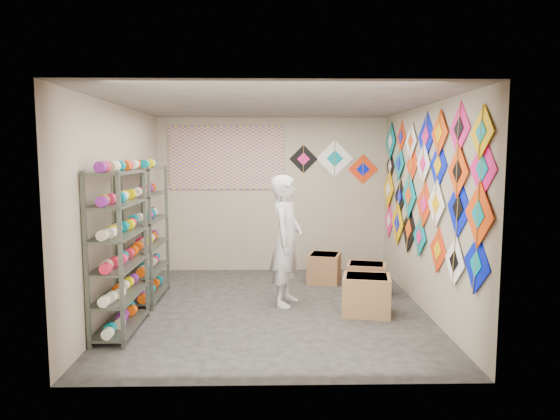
{
  "coord_description": "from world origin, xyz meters",
  "views": [
    {
      "loc": [
        -0.04,
        -6.53,
        2.07
      ],
      "look_at": [
        0.1,
        0.3,
        1.3
      ],
      "focal_mm": 32.0,
      "sensor_mm": 36.0,
      "label": 1
    }
  ],
  "objects_px": {
    "shelf_rack_front": "(119,252)",
    "shopkeeper": "(287,241)",
    "carton_a": "(366,295)",
    "carton_c": "(324,268)",
    "shelf_rack_back": "(147,234)",
    "carton_b": "(366,279)"
  },
  "relations": [
    {
      "from": "shelf_rack_front",
      "to": "carton_a",
      "type": "relative_size",
      "value": 3.13
    },
    {
      "from": "carton_b",
      "to": "carton_c",
      "type": "relative_size",
      "value": 1.05
    },
    {
      "from": "shelf_rack_front",
      "to": "carton_a",
      "type": "height_order",
      "value": "shelf_rack_front"
    },
    {
      "from": "carton_c",
      "to": "carton_b",
      "type": "bearing_deg",
      "value": -36.66
    },
    {
      "from": "shopkeeper",
      "to": "carton_b",
      "type": "bearing_deg",
      "value": -50.33
    },
    {
      "from": "shelf_rack_back",
      "to": "shelf_rack_front",
      "type": "bearing_deg",
      "value": -90.0
    },
    {
      "from": "shopkeeper",
      "to": "carton_a",
      "type": "bearing_deg",
      "value": -96.0
    },
    {
      "from": "shopkeeper",
      "to": "carton_b",
      "type": "height_order",
      "value": "shopkeeper"
    },
    {
      "from": "shopkeeper",
      "to": "carton_b",
      "type": "relative_size",
      "value": 3.18
    },
    {
      "from": "carton_a",
      "to": "carton_b",
      "type": "relative_size",
      "value": 1.08
    },
    {
      "from": "carton_a",
      "to": "carton_c",
      "type": "distance_m",
      "value": 1.67
    },
    {
      "from": "shelf_rack_front",
      "to": "shopkeeper",
      "type": "distance_m",
      "value": 2.22
    },
    {
      "from": "shelf_rack_back",
      "to": "carton_c",
      "type": "relative_size",
      "value": 3.56
    },
    {
      "from": "shelf_rack_back",
      "to": "shopkeeper",
      "type": "xyz_separation_m",
      "value": [
        1.97,
        -0.26,
        -0.06
      ]
    },
    {
      "from": "carton_a",
      "to": "carton_b",
      "type": "distance_m",
      "value": 0.95
    },
    {
      "from": "carton_c",
      "to": "shelf_rack_back",
      "type": "bearing_deg",
      "value": -145.8
    },
    {
      "from": "shelf_rack_back",
      "to": "carton_b",
      "type": "height_order",
      "value": "shelf_rack_back"
    },
    {
      "from": "carton_a",
      "to": "carton_b",
      "type": "bearing_deg",
      "value": 90.2
    },
    {
      "from": "shopkeeper",
      "to": "carton_c",
      "type": "relative_size",
      "value": 3.35
    },
    {
      "from": "shelf_rack_back",
      "to": "carton_b",
      "type": "xyz_separation_m",
      "value": [
        3.17,
        0.22,
        -0.72
      ]
    },
    {
      "from": "shelf_rack_back",
      "to": "shopkeeper",
      "type": "bearing_deg",
      "value": -7.66
    },
    {
      "from": "carton_a",
      "to": "carton_c",
      "type": "relative_size",
      "value": 1.14
    }
  ]
}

